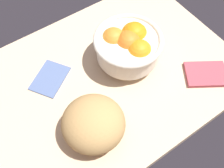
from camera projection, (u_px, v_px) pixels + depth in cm
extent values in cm
cube|color=#D2B28E|center=(107.00, 78.00, 83.52)|extent=(79.66, 57.72, 3.00)
cylinder|color=silver|center=(127.00, 57.00, 84.01)|extent=(10.27, 10.27, 2.84)
cylinder|color=silver|center=(128.00, 47.00, 79.82)|extent=(18.99, 18.99, 7.01)
torus|color=silver|center=(128.00, 40.00, 76.83)|extent=(20.59, 20.59, 1.60)
sphere|color=orange|center=(114.00, 40.00, 79.22)|extent=(7.52, 7.52, 7.52)
sphere|color=orange|center=(139.00, 52.00, 76.73)|extent=(7.62, 7.62, 7.62)
sphere|color=orange|center=(134.00, 35.00, 79.95)|extent=(8.21, 8.21, 8.21)
sphere|color=orange|center=(128.00, 44.00, 78.32)|extent=(8.08, 8.08, 8.08)
ellipsoid|color=tan|center=(93.00, 123.00, 68.02)|extent=(21.68, 21.76, 10.73)
cube|color=#AE4550|center=(206.00, 74.00, 81.68)|extent=(15.25, 14.23, 1.22)
cube|color=slate|center=(50.00, 78.00, 81.15)|extent=(14.54, 13.61, 0.86)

